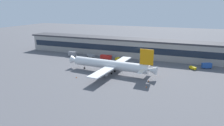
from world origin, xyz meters
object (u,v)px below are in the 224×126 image
Objects in this scene: belt_loader at (91,56)px; traffic_cone_0 at (149,81)px; stair_truck at (206,65)px; fuel_truck at (106,57)px; catering_truck at (72,54)px; traffic_cone_1 at (76,77)px; traffic_cone_2 at (146,87)px; airliner at (111,65)px; baggage_tug at (118,59)px; follow_me_car at (193,68)px.

belt_loader reaches higher than traffic_cone_0.
stair_truck is 0.99× the size of belt_loader.
fuel_truck is 1.12× the size of catering_truck.
fuel_truck is 1.30× the size of belt_loader.
traffic_cone_1 reaches higher than traffic_cone_2.
airliner reaches higher than stair_truck.
traffic_cone_0 is at bearing -34.71° from belt_loader.
stair_truck is at bearing 1.98° from catering_truck.
airliner is 6.55× the size of fuel_truck.
baggage_tug is at bearing -179.45° from stair_truck.
baggage_tug is (36.95, 2.77, -1.21)m from catering_truck.
baggage_tug is (-52.07, 4.83, -0.00)m from follow_me_car.
baggage_tug is 5.53× the size of traffic_cone_1.
catering_truck is 89.05m from follow_me_car.
airliner is at bearing -150.91° from follow_me_car.
belt_loader reaches higher than traffic_cone_2.
traffic_cone_0 is at bearing -41.29° from fuel_truck.
catering_truck is 10.39× the size of traffic_cone_2.
catering_truck is at bearing 153.70° from traffic_cone_0.
airliner is 13.55× the size of baggage_tug.
traffic_cone_2 is at bearing -47.31° from fuel_truck.
baggage_tug is 54.83m from traffic_cone_2.
belt_loader is at bearing 139.68° from traffic_cone_2.
catering_truck is at bearing 147.86° from airliner.
follow_me_car is (60.99, -3.33, -0.79)m from fuel_truck.
follow_me_car is at bearing -5.31° from baggage_tug.
follow_me_car is at bearing -4.26° from belt_loader.
traffic_cone_1 is at bearing -72.44° from belt_loader.
follow_me_car is at bearing 29.09° from airliner.
belt_loader is 9.17× the size of traffic_cone_0.
traffic_cone_0 is at bearing 13.41° from traffic_cone_1.
airliner is at bearing -32.14° from catering_truck.
follow_me_car reaches higher than traffic_cone_1.
traffic_cone_1 is at bearing -166.59° from traffic_cone_0.
belt_loader is (14.26, 3.50, -1.14)m from catering_truck.
traffic_cone_2 is at bearing 0.32° from traffic_cone_1.
stair_truck is 0.85× the size of catering_truck.
traffic_cone_2 is (39.38, 0.22, -0.01)m from traffic_cone_1.
traffic_cone_2 is at bearing -31.19° from airliner.
follow_me_car and baggage_tug have the same top height.
traffic_cone_2 is at bearing -55.25° from baggage_tug.
stair_truck is 82.18m from traffic_cone_1.
airliner is 78.24× the size of traffic_cone_0.
traffic_cone_0 is (-21.63, -31.24, -0.73)m from follow_me_car.
traffic_cone_1 is at bearing -88.96° from fuel_truck.
traffic_cone_1 is (-38.57, -9.20, 0.02)m from traffic_cone_0.
follow_me_car is 1.10× the size of baggage_tug.
catering_truck is at bearing -166.22° from belt_loader.
stair_truck is 53.98m from traffic_cone_2.
catering_truck reaches higher than traffic_cone_0.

